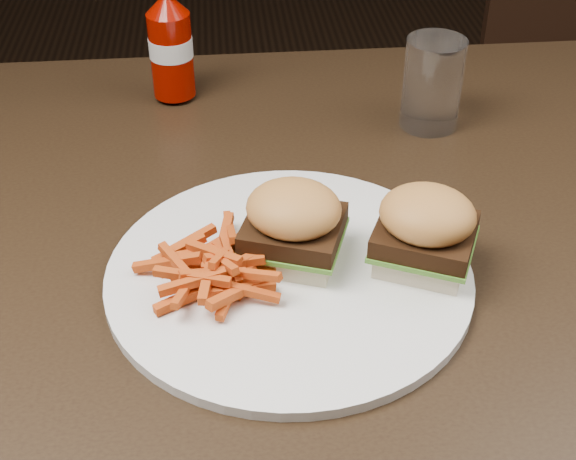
{
  "coord_description": "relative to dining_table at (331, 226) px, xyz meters",
  "views": [
    {
      "loc": [
        -0.11,
        -0.68,
        1.24
      ],
      "look_at": [
        -0.05,
        -0.1,
        0.8
      ],
      "focal_mm": 50.0,
      "sensor_mm": 36.0,
      "label": 1
    }
  ],
  "objects": [
    {
      "name": "dining_table",
      "position": [
        0.0,
        0.0,
        0.0
      ],
      "size": [
        1.2,
        0.8,
        0.04
      ],
      "primitive_type": "cube",
      "color": "black",
      "rests_on": "ground"
    },
    {
      "name": "chair_far",
      "position": [
        0.57,
        0.78,
        -0.3
      ],
      "size": [
        0.45,
        0.45,
        0.04
      ],
      "primitive_type": "cube",
      "rotation": [
        0.0,
        0.0,
        3.04
      ],
      "color": "black",
      "rests_on": "ground"
    },
    {
      "name": "plate",
      "position": [
        -0.05,
        -0.11,
        0.03
      ],
      "size": [
        0.34,
        0.34,
        0.01
      ],
      "primitive_type": "cylinder",
      "color": "white",
      "rests_on": "dining_table"
    },
    {
      "name": "sandwich_half_a",
      "position": [
        -0.05,
        -0.09,
        0.04
      ],
      "size": [
        0.1,
        0.1,
        0.02
      ],
      "primitive_type": "cube",
      "rotation": [
        0.0,
        0.0,
        -0.34
      ],
      "color": "beige",
      "rests_on": "plate"
    },
    {
      "name": "sandwich_half_b",
      "position": [
        0.07,
        -0.11,
        0.04
      ],
      "size": [
        0.1,
        0.1,
        0.02
      ],
      "primitive_type": "cube",
      "rotation": [
        0.0,
        0.0,
        -0.43
      ],
      "color": "beige",
      "rests_on": "plate"
    },
    {
      "name": "fries_pile",
      "position": [
        -0.12,
        -0.11,
        0.05
      ],
      "size": [
        0.11,
        0.11,
        0.04
      ],
      "primitive_type": null,
      "rotation": [
        0.0,
        0.0,
        -0.09
      ],
      "color": "red",
      "rests_on": "plate"
    },
    {
      "name": "ketchup_bottle",
      "position": [
        -0.17,
        0.27,
        0.08
      ],
      "size": [
        0.06,
        0.06,
        0.11
      ],
      "primitive_type": "cylinder",
      "rotation": [
        0.0,
        0.0,
        0.2
      ],
      "color": "#820900",
      "rests_on": "dining_table"
    },
    {
      "name": "tumbler",
      "position": [
        0.14,
        0.17,
        0.08
      ],
      "size": [
        0.09,
        0.09,
        0.11
      ],
      "primitive_type": "cylinder",
      "rotation": [
        0.0,
        0.0,
        0.24
      ],
      "color": "white",
      "rests_on": "dining_table"
    }
  ]
}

